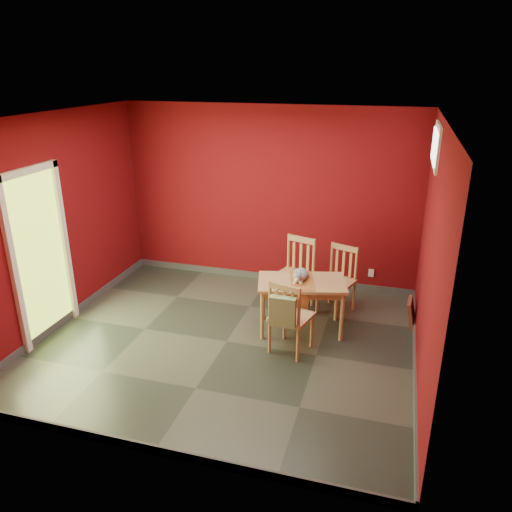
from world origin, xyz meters
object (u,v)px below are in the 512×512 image
(chair_far_left, at_px, (295,273))
(cat, at_px, (301,273))
(dining_table, at_px, (302,287))
(chair_far_right, at_px, (338,279))
(chair_near, at_px, (290,316))
(tote_bag, at_px, (283,312))
(picture_frame, at_px, (411,312))

(chair_far_left, xyz_separation_m, cat, (0.19, -0.58, 0.26))
(dining_table, relative_size, cat, 3.17)
(chair_far_right, height_order, cat, chair_far_right)
(dining_table, distance_m, chair_near, 0.58)
(chair_near, bearing_deg, cat, 90.20)
(tote_bag, xyz_separation_m, cat, (0.03, 0.83, 0.14))
(chair_near, distance_m, tote_bag, 0.27)
(dining_table, distance_m, cat, 0.19)
(dining_table, bearing_deg, cat, 121.83)
(picture_frame, bearing_deg, chair_far_right, 171.60)
(dining_table, relative_size, chair_near, 1.30)
(dining_table, xyz_separation_m, cat, (-0.03, 0.04, 0.18))
(chair_far_right, bearing_deg, chair_near, -108.24)
(chair_near, distance_m, picture_frame, 1.80)
(chair_far_right, relative_size, picture_frame, 2.55)
(tote_bag, bearing_deg, chair_near, 80.43)
(chair_far_left, bearing_deg, tote_bag, -83.90)
(picture_frame, bearing_deg, dining_table, -159.32)
(chair_near, bearing_deg, chair_far_right, 71.76)
(chair_far_right, distance_m, cat, 0.80)
(picture_frame, bearing_deg, chair_far_left, 176.16)
(chair_far_left, xyz_separation_m, chair_far_right, (0.59, 0.04, -0.04))
(chair_far_left, relative_size, cat, 2.63)
(cat, bearing_deg, chair_near, -85.18)
(chair_far_left, relative_size, picture_frame, 2.76)
(chair_far_right, bearing_deg, picture_frame, -8.40)
(chair_far_left, xyz_separation_m, tote_bag, (0.15, -1.41, 0.12))
(cat, bearing_deg, chair_far_left, 112.29)
(chair_near, relative_size, tote_bag, 2.20)
(dining_table, height_order, tote_bag, tote_bag)
(dining_table, distance_m, chair_far_left, 0.67)
(chair_far_left, relative_size, chair_near, 1.07)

